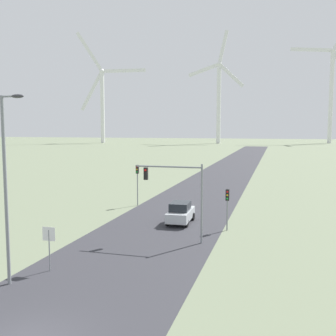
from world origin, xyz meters
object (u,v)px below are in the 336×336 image
traffic_light_post_near_right (227,200)px  traffic_light_mast_overhead (177,185)px  car_approaching (180,213)px  streetlamp (5,168)px  wind_turbine_left (219,95)px  traffic_light_post_near_left (137,176)px  stop_sign_near (49,240)px  wind_turbine_center (331,86)px  wind_turbine_far_left (102,97)px

traffic_light_post_near_right → traffic_light_mast_overhead: traffic_light_mast_overhead is taller
traffic_light_post_near_right → car_approaching: bearing=161.5°
streetlamp → car_approaching: size_ratio=2.37×
traffic_light_mast_overhead → wind_turbine_left: wind_turbine_left is taller
traffic_light_post_near_left → car_approaching: size_ratio=1.04×
traffic_light_post_near_right → car_approaching: 4.67m
stop_sign_near → traffic_light_post_near_left: (-1.71, 19.39, 1.35)m
car_approaching → wind_turbine_center: 202.67m
wind_turbine_far_left → streetlamp: bearing=-66.4°
car_approaching → traffic_light_post_near_right: bearing=-18.5°
stop_sign_near → wind_turbine_left: bearing=95.4°
stop_sign_near → car_approaching: size_ratio=0.62×
car_approaching → streetlamp: bearing=-109.7°
stop_sign_near → wind_turbine_center: 216.14m
traffic_light_post_near_right → traffic_light_mast_overhead: (-3.09, -4.02, 1.64)m
streetlamp → traffic_light_post_near_right: bearing=55.3°
traffic_light_post_near_left → wind_turbine_far_left: wind_turbine_far_left is taller
wind_turbine_far_left → wind_turbine_left: bearing=6.8°
traffic_light_post_near_left → traffic_light_mast_overhead: 13.81m
stop_sign_near → car_approaching: 13.91m
streetlamp → wind_turbine_far_left: size_ratio=0.16×
traffic_light_post_near_right → wind_turbine_left: size_ratio=0.06×
car_approaching → wind_turbine_far_left: bearing=116.9°
wind_turbine_left → traffic_light_mast_overhead: bearing=-82.6°
traffic_light_mast_overhead → wind_turbine_far_left: wind_turbine_far_left is taller
car_approaching → wind_turbine_left: size_ratio=0.07×
car_approaching → stop_sign_near: bearing=-108.9°
traffic_light_mast_overhead → wind_turbine_center: wind_turbine_center is taller
stop_sign_near → wind_turbine_far_left: wind_turbine_far_left is taller
traffic_light_mast_overhead → wind_turbine_far_left: (-86.94, 174.31, 21.33)m
stop_sign_near → wind_turbine_left: size_ratio=0.04×
car_approaching → wind_turbine_far_left: (-85.84, 168.89, 24.51)m
streetlamp → wind_turbine_far_left: 201.95m
traffic_light_post_near_right → car_approaching: size_ratio=0.80×
streetlamp → traffic_light_post_near_right: size_ratio=2.96×
wind_turbine_far_left → wind_turbine_center: 124.30m
traffic_light_post_near_left → car_approaching: traffic_light_post_near_left is taller
traffic_light_post_near_left → wind_turbine_far_left: bearing=116.1°
traffic_light_post_near_left → wind_turbine_center: (41.25, 191.13, 27.52)m
traffic_light_post_near_left → wind_turbine_far_left: (-79.63, 162.63, 22.27)m
streetlamp → wind_turbine_center: bearing=79.2°
wind_turbine_center → stop_sign_near: bearing=-100.6°
stop_sign_near → car_approaching: bearing=71.1°
wind_turbine_left → wind_turbine_center: wind_turbine_center is taller
wind_turbine_far_left → traffic_light_post_near_right: bearing=-62.1°
traffic_light_mast_overhead → streetlamp: bearing=-123.5°
wind_turbine_far_left → stop_sign_near: bearing=-65.9°
traffic_light_post_near_left → wind_turbine_far_left: size_ratio=0.07×
stop_sign_near → traffic_light_mast_overhead: 9.81m
traffic_light_post_near_left → wind_turbine_left: size_ratio=0.07×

